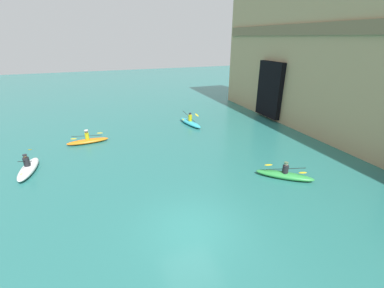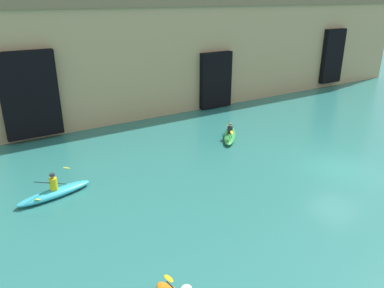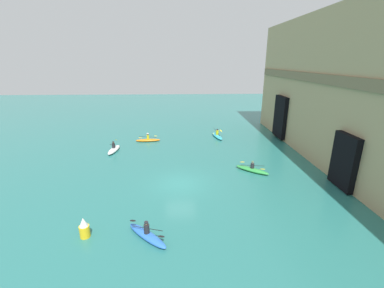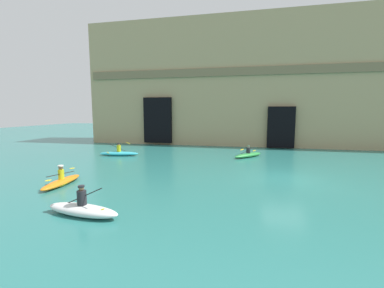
% 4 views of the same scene
% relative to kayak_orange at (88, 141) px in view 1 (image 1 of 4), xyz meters
% --- Properties ---
extents(ground_plane, '(120.00, 120.00, 0.00)m').
position_rel_kayak_orange_xyz_m(ground_plane, '(11.92, 4.12, -0.21)').
color(ground_plane, '#28706B').
extents(kayak_orange, '(0.94, 3.09, 1.07)m').
position_rel_kayak_orange_xyz_m(kayak_orange, '(0.00, 0.00, 0.00)').
color(kayak_orange, orange).
rests_on(kayak_orange, ground).
extents(kayak_green, '(2.64, 2.94, 1.03)m').
position_rel_kayak_orange_xyz_m(kayak_green, '(9.77, 10.74, 0.01)').
color(kayak_green, green).
rests_on(kayak_green, ground).
extents(kayak_white, '(3.17, 1.12, 1.24)m').
position_rel_kayak_orange_xyz_m(kayak_white, '(3.67, -3.39, 0.05)').
color(kayak_white, white).
rests_on(kayak_white, ground).
extents(kayak_cyan, '(3.51, 1.38, 1.23)m').
position_rel_kayak_orange_xyz_m(kayak_cyan, '(-1.47, 9.02, 0.02)').
color(kayak_cyan, '#33B2C6').
rests_on(kayak_cyan, ground).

